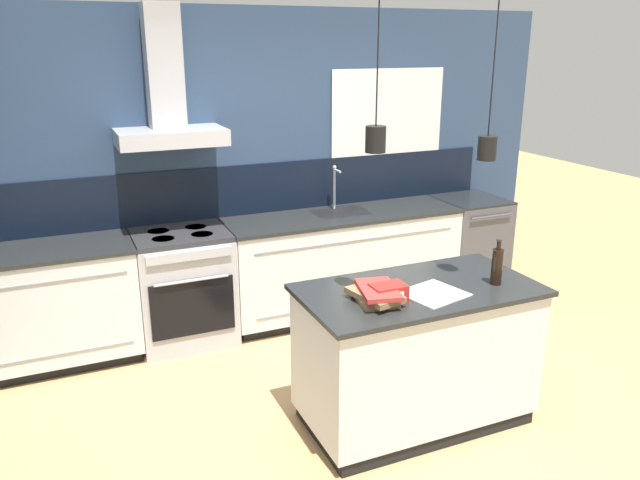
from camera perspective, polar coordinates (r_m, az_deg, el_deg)
ground_plane at (r=4.11m, az=3.86°, el=-16.81°), size 16.00×16.00×0.00m
wall_back at (r=5.32m, az=-6.22°, el=7.08°), size 5.60×2.20×2.60m
counter_run_left at (r=5.04m, az=-23.54°, el=-5.56°), size 1.27×0.64×0.91m
counter_run_sink at (r=5.52m, az=2.05°, el=-2.04°), size 2.08×0.64×1.30m
oven_range at (r=5.11m, az=-12.34°, el=-4.21°), size 0.74×0.66×0.91m
dishwasher at (r=6.19m, az=13.29°, el=-0.37°), size 0.60×0.65×0.91m
kitchen_island at (r=4.00m, az=8.76°, el=-10.32°), size 1.45×0.77×0.91m
bottle_on_island at (r=3.93m, az=15.88°, el=-2.27°), size 0.07×0.07×0.29m
book_stack at (r=3.56m, az=5.14°, el=-4.98°), size 0.29×0.37×0.09m
red_supply_box at (r=3.58m, az=6.27°, el=-4.84°), size 0.20×0.14×0.10m
paper_pile at (r=3.73m, az=10.33°, el=-4.84°), size 0.40×0.39×0.01m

